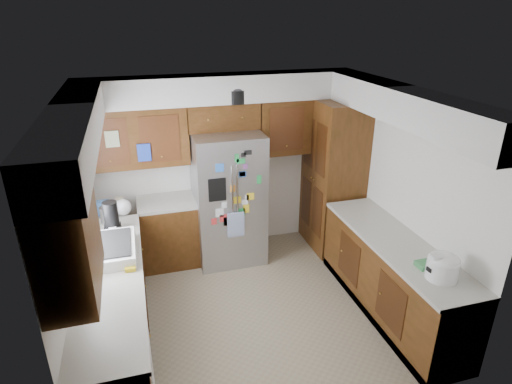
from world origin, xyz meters
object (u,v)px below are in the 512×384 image
pantry (333,176)px  rice_cooker (443,266)px  paper_towel (435,267)px  fridge (229,198)px

pantry → rice_cooker: 2.34m
pantry → paper_towel: (-0.08, -2.34, -0.03)m
pantry → fridge: 1.51m
rice_cooker → paper_towel: 0.08m
rice_cooker → paper_towel: rice_cooker is taller
pantry → fridge: bearing=177.9°
rice_cooker → paper_towel: bearing=174.5°
fridge → paper_towel: bearing=-59.3°
rice_cooker → paper_towel: (-0.08, 0.01, -0.01)m
pantry → rice_cooker: (-0.00, -2.34, -0.02)m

